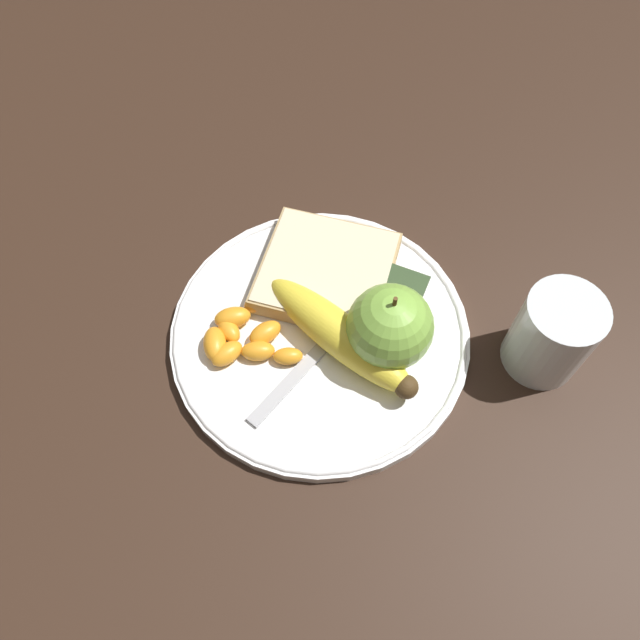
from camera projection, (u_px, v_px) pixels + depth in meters
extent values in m
plane|color=#332116|center=(320.00, 337.00, 0.59)|extent=(3.00, 3.00, 0.00)
cylinder|color=white|center=(320.00, 334.00, 0.58)|extent=(0.28, 0.28, 0.01)
torus|color=white|center=(320.00, 331.00, 0.58)|extent=(0.27, 0.27, 0.01)
cylinder|color=silver|center=(552.00, 335.00, 0.54)|extent=(0.07, 0.07, 0.09)
cylinder|color=#F4A81E|center=(550.00, 338.00, 0.55)|extent=(0.06, 0.06, 0.07)
sphere|color=#84BC47|center=(390.00, 327.00, 0.54)|extent=(0.08, 0.08, 0.08)
cylinder|color=brown|center=(395.00, 302.00, 0.50)|extent=(0.00, 0.00, 0.01)
ellipsoid|color=yellow|center=(339.00, 334.00, 0.56)|extent=(0.17, 0.09, 0.04)
sphere|color=#473319|center=(406.00, 387.00, 0.53)|extent=(0.02, 0.02, 0.02)
cube|color=tan|center=(327.00, 272.00, 0.60)|extent=(0.14, 0.13, 0.02)
cube|color=beige|center=(327.00, 272.00, 0.60)|extent=(0.13, 0.13, 0.02)
cube|color=#B2B2B7|center=(294.00, 371.00, 0.56)|extent=(0.05, 0.12, 0.00)
cube|color=#B2B2B7|center=(355.00, 305.00, 0.59)|extent=(0.04, 0.06, 0.00)
cube|color=silver|center=(405.00, 289.00, 0.59)|extent=(0.04, 0.03, 0.02)
cube|color=#334728|center=(406.00, 283.00, 0.58)|extent=(0.04, 0.03, 0.00)
ellipsoid|color=orange|center=(227.00, 354.00, 0.56)|extent=(0.03, 0.04, 0.02)
ellipsoid|color=orange|center=(215.00, 344.00, 0.56)|extent=(0.04, 0.04, 0.02)
ellipsoid|color=orange|center=(288.00, 356.00, 0.56)|extent=(0.03, 0.03, 0.02)
ellipsoid|color=orange|center=(233.00, 318.00, 0.58)|extent=(0.04, 0.04, 0.02)
ellipsoid|color=orange|center=(258.00, 351.00, 0.56)|extent=(0.04, 0.03, 0.02)
ellipsoid|color=orange|center=(259.00, 301.00, 0.59)|extent=(0.03, 0.03, 0.02)
ellipsoid|color=orange|center=(229.00, 330.00, 0.57)|extent=(0.03, 0.03, 0.02)
ellipsoid|color=orange|center=(265.00, 333.00, 0.57)|extent=(0.03, 0.04, 0.02)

